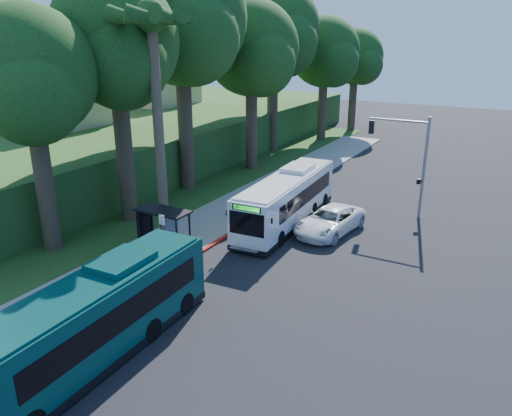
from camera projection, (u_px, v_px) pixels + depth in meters
The scene contains 19 objects.
ground at pixel (295, 256), 28.63m from camera, with size 140.00×140.00×0.00m, color black.
sidewalk at pixel (192, 232), 31.98m from camera, with size 4.50×70.00×0.12m, color gray.
red_curb at pixel (182, 263), 27.63m from camera, with size 0.25×30.00×0.13m, color #9F1911.
grass_verge at pixel (170, 198), 38.74m from camera, with size 8.00×70.00×0.06m, color #234719.
bus_shelter at pixel (162, 221), 29.03m from camera, with size 3.20×1.51×2.55m.
stop_sign_pole at pixel (163, 234), 26.32m from camera, with size 0.35×0.06×3.17m.
traffic_signal_pole at pixel (410, 154), 33.65m from camera, with size 4.10×0.30×7.00m.
palm_tree at pixel (152, 28), 27.09m from camera, with size 4.20×4.20×14.40m.
hillside_backdrop at pixel (129, 131), 52.39m from camera, with size 24.00×60.00×8.80m.
tree_0 at pixel (116, 49), 30.64m from camera, with size 8.40×8.00×15.70m.
tree_1 at pixel (182, 25), 37.16m from camera, with size 10.50×10.00×18.26m.
tree_2 at pixel (252, 53), 43.81m from camera, with size 8.82×8.40×15.12m.
tree_3 at pixel (274, 35), 50.81m from camera, with size 10.08×9.60×17.28m.
tree_4 at pixel (325, 55), 57.00m from camera, with size 8.40×8.00×14.14m.
tree_5 at pixel (356, 60), 63.38m from camera, with size 7.35×7.00×12.86m.
tree_6 at pixel (30, 81), 26.43m from camera, with size 7.56×7.20×13.74m.
white_bus at pixel (287, 198), 33.24m from camera, with size 3.19×11.92×3.52m.
teal_bus at pixel (92, 320), 19.07m from camera, with size 2.96×12.11×3.59m.
pickup at pixel (330, 221), 31.84m from camera, with size 2.66×5.78×1.61m, color white.
Camera 1 is at (10.83, -23.85, 12.10)m, focal length 35.00 mm.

